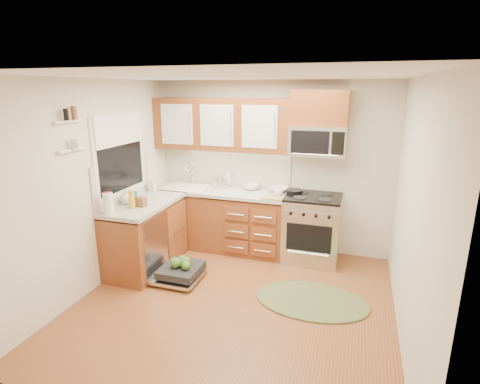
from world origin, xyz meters
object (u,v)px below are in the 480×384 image
(range, at_px, (312,228))
(bowl_a, at_px, (278,189))
(paper_towel_roll, at_px, (108,204))
(sink, at_px, (187,195))
(dishwasher, at_px, (178,273))
(skillet, at_px, (295,191))
(stock_pot, at_px, (220,182))
(cutting_board, at_px, (273,198))
(cup, at_px, (278,193))
(rug, at_px, (311,300))
(upper_cabinets, at_px, (221,125))
(microwave, at_px, (318,141))
(bowl_b, at_px, (251,187))

(range, height_order, bowl_a, bowl_a)
(paper_towel_roll, xyz_separation_m, bowl_a, (1.73, 1.61, -0.10))
(sink, xyz_separation_m, paper_towel_roll, (-0.33, -1.44, 0.25))
(sink, relative_size, dishwasher, 0.89)
(skillet, distance_m, bowl_a, 0.26)
(stock_pot, bearing_deg, dishwasher, -94.14)
(stock_pot, distance_m, cutting_board, 1.00)
(paper_towel_roll, distance_m, cup, 2.25)
(range, xyz_separation_m, sink, (-1.93, -0.01, 0.33))
(rug, distance_m, cutting_board, 1.47)
(rug, bearing_deg, sink, 151.96)
(sink, xyz_separation_m, cup, (1.45, -0.06, 0.17))
(rug, relative_size, paper_towel_roll, 5.04)
(stock_pot, bearing_deg, upper_cabinets, -31.40)
(cutting_board, bearing_deg, bowl_a, 91.77)
(sink, bearing_deg, paper_towel_roll, -102.87)
(microwave, relative_size, cup, 6.36)
(bowl_a, bearing_deg, cup, -77.05)
(bowl_a, bearing_deg, skillet, -14.87)
(sink, height_order, dishwasher, sink)
(sink, distance_m, bowl_b, 1.01)
(microwave, xyz_separation_m, rug, (0.16, -1.24, -1.69))
(paper_towel_roll, relative_size, bowl_b, 1.00)
(sink, relative_size, bowl_b, 2.40)
(rug, relative_size, bowl_a, 4.78)
(stock_pot, xyz_separation_m, bowl_a, (0.91, -0.01, -0.03))
(range, distance_m, paper_towel_roll, 2.75)
(rug, xyz_separation_m, stock_pot, (-1.61, 1.29, 0.98))
(skillet, xyz_separation_m, paper_towel_roll, (-1.98, -1.54, 0.08))
(bowl_b, bearing_deg, cutting_board, -41.61)
(dishwasher, bearing_deg, rug, 0.24)
(upper_cabinets, height_order, cup, upper_cabinets)
(sink, height_order, stock_pot, stock_pot)
(sink, relative_size, skillet, 2.64)
(range, xyz_separation_m, rug, (0.16, -1.12, -0.46))
(microwave, height_order, sink, microwave)
(range, distance_m, stock_pot, 1.55)
(upper_cabinets, bearing_deg, microwave, -1.02)
(microwave, bearing_deg, dishwasher, -140.93)
(dishwasher, bearing_deg, upper_cabinets, 83.96)
(dishwasher, relative_size, cup, 5.85)
(bowl_a, xyz_separation_m, cup, (0.05, -0.23, 0.01))
(dishwasher, xyz_separation_m, rug, (1.70, 0.01, -0.09))
(microwave, xyz_separation_m, cup, (-0.48, -0.19, -0.73))
(rug, bearing_deg, stock_pot, 141.15)
(cutting_board, relative_size, bowl_b, 1.15)
(range, xyz_separation_m, microwave, (0.00, 0.12, 1.23))
(cutting_board, bearing_deg, range, 21.95)
(stock_pot, xyz_separation_m, cutting_board, (0.92, -0.38, -0.06))
(stock_pot, bearing_deg, rug, -38.85)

